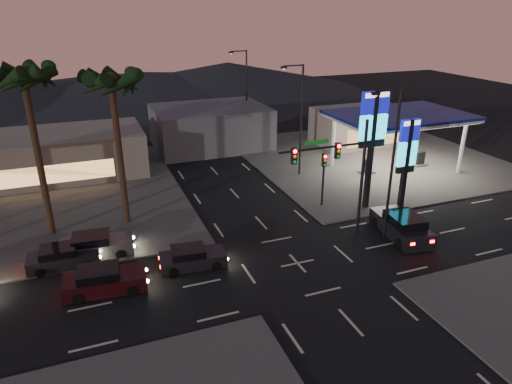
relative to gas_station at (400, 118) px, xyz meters
name	(u,v)px	position (x,y,z in m)	size (l,w,h in m)	color
ground	(298,263)	(-16.00, -12.00, -5.08)	(140.00, 140.00, 0.00)	black
corner_lot_ne	(369,157)	(0.00, 4.00, -5.02)	(24.00, 24.00, 0.12)	#47443F
corner_lot_nw	(28,202)	(-32.00, 4.00, -5.02)	(24.00, 24.00, 0.12)	#47443F
gas_station	(400,118)	(0.00, 0.00, 0.00)	(12.20, 8.20, 5.47)	silver
convenience_store	(360,126)	(2.00, 9.00, -3.08)	(10.00, 6.00, 4.00)	#726B5B
pylon_sign_tall	(373,127)	(-7.50, -6.50, 1.31)	(2.20, 0.35, 9.00)	black
pylon_sign_short	(407,151)	(-5.00, -7.50, -0.42)	(1.60, 0.35, 7.00)	black
traffic_signal_mast	(340,165)	(-12.24, -10.01, 0.15)	(6.10, 0.39, 8.00)	black
pedestal_signal	(324,171)	(-10.50, -5.02, -2.16)	(0.32, 0.39, 4.30)	black
streetlight_near	(391,157)	(-9.21, -11.00, 0.64)	(2.14, 0.25, 10.00)	black
streetlight_mid	(299,114)	(-9.21, 2.00, 0.64)	(2.14, 0.25, 10.00)	black
streetlight_far	(245,89)	(-9.21, 16.00, 0.64)	(2.14, 0.25, 10.00)	black
palm_a	(112,91)	(-25.00, -2.50, 4.35)	(4.41, 4.41, 10.86)	black
palm_b	(25,88)	(-30.00, -2.50, 4.89)	(4.41, 4.41, 11.46)	black
building_far_west	(53,155)	(-30.00, 10.00, -3.08)	(16.00, 8.00, 4.00)	#726B5B
building_far_mid	(210,127)	(-14.00, 14.00, -2.88)	(12.00, 9.00, 4.40)	#4C4C51
hill_right	(228,76)	(-1.00, 48.00, -2.58)	(50.00, 50.00, 5.00)	black
hill_center	(145,84)	(-16.00, 48.00, -3.08)	(60.00, 60.00, 4.00)	black
car_lane_a_front	(192,258)	(-22.08, -10.09, -4.47)	(4.13, 2.01, 1.31)	black
car_lane_a_mid	(104,281)	(-27.15, -10.80, -4.40)	(4.61, 2.24, 1.46)	black
car_lane_b_front	(96,246)	(-27.34, -6.56, -4.40)	(4.64, 2.23, 1.47)	#4F4F51
car_lane_b_mid	(63,257)	(-29.26, -7.25, -4.45)	(4.22, 1.91, 1.35)	black
suv_station	(402,226)	(-7.93, -11.38, -4.30)	(2.73, 5.29, 1.69)	black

